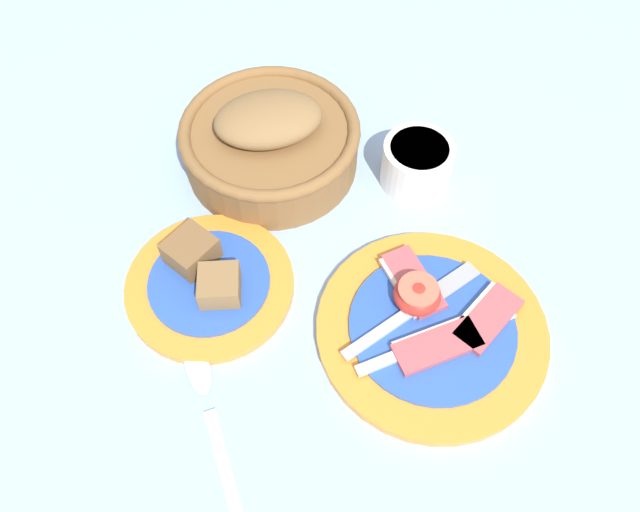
# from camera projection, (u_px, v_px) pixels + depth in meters

# --- Properties ---
(ground_plane) EXTENTS (3.00, 3.00, 0.00)m
(ground_plane) POSITION_uv_depth(u_px,v_px,m) (340.00, 346.00, 0.67)
(ground_plane) COLOR #93B2DB
(breakfast_plate) EXTENTS (0.25, 0.25, 0.04)m
(breakfast_plate) POSITION_uv_depth(u_px,v_px,m) (428.00, 325.00, 0.67)
(breakfast_plate) COLOR orange
(breakfast_plate) RESTS_ON ground_plane
(bread_plate) EXTENTS (0.19, 0.19, 0.05)m
(bread_plate) POSITION_uv_depth(u_px,v_px,m) (206.00, 281.00, 0.70)
(bread_plate) COLOR orange
(bread_plate) RESTS_ON ground_plane
(sugar_cup) EXTENTS (0.09, 0.09, 0.06)m
(sugar_cup) POSITION_uv_depth(u_px,v_px,m) (414.00, 163.00, 0.77)
(sugar_cup) COLOR white
(sugar_cup) RESTS_ON ground_plane
(bread_basket) EXTENTS (0.22, 0.22, 0.10)m
(bread_basket) POSITION_uv_depth(u_px,v_px,m) (268.00, 140.00, 0.78)
(bread_basket) COLOR brown
(bread_basket) RESTS_ON ground_plane
(teaspoon_by_saucer) EXTENTS (0.10, 0.18, 0.01)m
(teaspoon_by_saucer) POSITION_uv_depth(u_px,v_px,m) (200.00, 388.00, 0.64)
(teaspoon_by_saucer) COLOR silver
(teaspoon_by_saucer) RESTS_ON ground_plane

